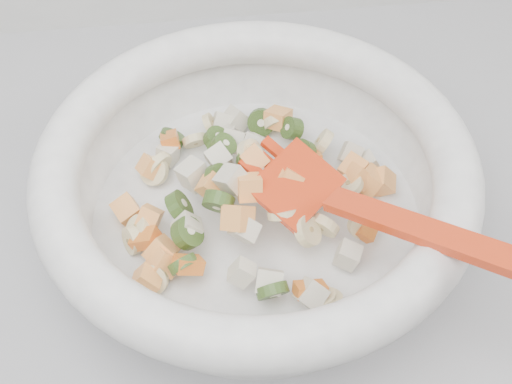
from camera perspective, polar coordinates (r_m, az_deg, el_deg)
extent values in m
cube|color=gray|center=(1.08, 8.63, -14.81)|extent=(2.00, 0.60, 0.90)
cylinder|color=white|center=(0.65, 0.00, -2.21)|extent=(0.31, 0.31, 0.02)
torus|color=white|center=(0.59, 0.00, 2.06)|extent=(0.38, 0.38, 0.04)
cylinder|color=#F7E2A4|center=(0.67, 5.30, 3.94)|extent=(0.03, 0.04, 0.03)
cylinder|color=#F7E2A4|center=(0.59, 4.16, -3.14)|extent=(0.03, 0.03, 0.03)
cylinder|color=#F7E2A4|center=(0.62, -9.88, -3.82)|extent=(0.02, 0.03, 0.03)
cylinder|color=#F7E2A4|center=(0.69, -4.91, 4.12)|extent=(0.03, 0.02, 0.03)
cylinder|color=#F7E2A4|center=(0.60, 2.18, -1.71)|extent=(0.03, 0.03, 0.02)
cylinder|color=#F7E2A4|center=(0.64, 7.46, 0.55)|extent=(0.03, 0.04, 0.02)
cylinder|color=#F7E2A4|center=(0.59, -8.26, -6.98)|extent=(0.03, 0.03, 0.03)
cylinder|color=#F7E2A4|center=(0.63, -0.22, 2.81)|extent=(0.02, 0.03, 0.03)
cylinder|color=#F7E2A4|center=(0.58, 5.23, -8.43)|extent=(0.03, 0.03, 0.02)
cylinder|color=#F7E2A4|center=(0.71, -3.69, 5.42)|extent=(0.02, 0.03, 0.03)
cylinder|color=#F7E2A4|center=(0.58, 5.81, -8.42)|extent=(0.03, 0.03, 0.02)
cylinder|color=#F7E2A4|center=(0.61, 5.43, -2.67)|extent=(0.03, 0.03, 0.03)
cylinder|color=#F7E2A4|center=(0.63, -0.50, 3.17)|extent=(0.03, 0.03, 0.03)
cylinder|color=#F7E2A4|center=(0.67, -7.81, 2.12)|extent=(0.03, 0.03, 0.04)
cylinder|color=#F7E2A4|center=(0.70, 1.67, 5.62)|extent=(0.04, 0.02, 0.04)
cylinder|color=#F7E2A4|center=(0.64, 3.27, 2.01)|extent=(0.03, 0.02, 0.03)
cylinder|color=#F7E2A4|center=(0.62, 8.42, -2.60)|extent=(0.03, 0.02, 0.03)
cylinder|color=#F7E2A4|center=(0.62, -9.38, -2.88)|extent=(0.02, 0.03, 0.03)
cylinder|color=#F7E2A4|center=(0.66, -8.16, 1.69)|extent=(0.04, 0.03, 0.03)
cube|color=#FFAF50|center=(0.66, 9.18, 0.88)|extent=(0.03, 0.03, 0.03)
cube|color=#FFAF50|center=(0.70, 1.78, 5.92)|extent=(0.03, 0.03, 0.03)
cube|color=#FFAF50|center=(0.60, -7.35, -5.52)|extent=(0.03, 0.03, 0.03)
cube|color=#FFAF50|center=(0.64, 3.52, 1.73)|extent=(0.03, 0.03, 0.02)
cube|color=#FFAF50|center=(0.60, -0.56, 0.38)|extent=(0.02, 0.03, 0.03)
cube|color=#FFAF50|center=(0.66, -8.41, 1.93)|extent=(0.03, 0.03, 0.03)
cube|color=#FFAF50|center=(0.60, -7.59, -4.78)|extent=(0.03, 0.03, 0.03)
cube|color=#FFAF50|center=(0.59, -8.73, -6.99)|extent=(0.03, 0.02, 0.03)
cube|color=#FFAF50|center=(0.62, -0.09, 2.72)|extent=(0.03, 0.03, 0.03)
cube|color=#FFAF50|center=(0.65, 8.18, 1.23)|extent=(0.03, 0.02, 0.03)
cube|color=#FFAF50|center=(0.64, -10.27, -1.44)|extent=(0.03, 0.03, 0.03)
cube|color=#FFAF50|center=(0.61, 2.68, 0.84)|extent=(0.03, 0.03, 0.03)
cube|color=#FFAF50|center=(0.59, -1.47, -2.12)|extent=(0.03, 0.04, 0.04)
cube|color=#FFAF50|center=(0.62, -3.73, 0.53)|extent=(0.03, 0.03, 0.03)
cube|color=#FFAF50|center=(0.62, 4.18, 0.81)|extent=(0.03, 0.02, 0.03)
cube|color=#FFAF50|center=(0.61, 2.04, 0.95)|extent=(0.03, 0.02, 0.03)
cube|color=#FFAF50|center=(0.66, 7.75, 1.84)|extent=(0.03, 0.03, 0.03)
cube|color=#FFAF50|center=(0.62, -8.52, -2.07)|extent=(0.03, 0.03, 0.03)
cube|color=#FFAF50|center=(0.66, 9.87, 0.81)|extent=(0.03, 0.03, 0.03)
cylinder|color=#50852C|center=(0.67, -2.91, 3.50)|extent=(0.03, 0.03, 0.03)
cylinder|color=#50852C|center=(0.68, -3.20, 4.28)|extent=(0.03, 0.03, 0.02)
cylinder|color=#50852C|center=(0.60, -5.51, -3.29)|extent=(0.03, 0.03, 0.03)
cylinder|color=#50852C|center=(0.62, -3.03, 1.15)|extent=(0.03, 0.03, 0.03)
cylinder|color=#50852C|center=(0.57, 1.32, -7.90)|extent=(0.03, 0.02, 0.03)
cylinder|color=#50852C|center=(0.70, 0.42, 5.61)|extent=(0.03, 0.03, 0.03)
cylinder|color=#50852C|center=(0.62, 2.62, 1.54)|extent=(0.02, 0.03, 0.03)
cylinder|color=#50852C|center=(0.59, -5.86, -5.76)|extent=(0.03, 0.03, 0.03)
cylinder|color=#50852C|center=(0.69, 2.90, 5.10)|extent=(0.02, 0.03, 0.03)
cylinder|color=#50852C|center=(0.60, -3.02, -0.78)|extent=(0.04, 0.03, 0.04)
cylinder|color=#50852C|center=(0.61, -6.16, -1.14)|extent=(0.03, 0.04, 0.03)
cylinder|color=#50852C|center=(0.66, -2.59, 3.73)|extent=(0.03, 0.03, 0.02)
cylinder|color=#50852C|center=(0.66, 3.78, 3.23)|extent=(0.03, 0.03, 0.02)
cylinder|color=#50852C|center=(0.63, -0.48, 2.64)|extent=(0.03, 0.03, 0.02)
cylinder|color=#50852C|center=(0.70, -6.72, 4.35)|extent=(0.03, 0.03, 0.02)
cube|color=beige|center=(0.60, -1.96, 1.02)|extent=(0.03, 0.03, 0.03)
cube|color=beige|center=(0.66, -0.10, 3.85)|extent=(0.03, 0.03, 0.02)
cube|color=beige|center=(0.67, 7.57, 3.04)|extent=(0.02, 0.03, 0.03)
cube|color=beige|center=(0.71, -2.63, 5.44)|extent=(0.03, 0.03, 0.03)
cube|color=beige|center=(0.68, -7.09, 3.03)|extent=(0.03, 0.03, 0.02)
cube|color=beige|center=(0.59, -0.92, -2.99)|extent=(0.03, 0.03, 0.03)
cube|color=beige|center=(0.71, -1.58, 5.90)|extent=(0.03, 0.03, 0.03)
cube|color=beige|center=(0.67, -1.80, 4.07)|extent=(0.03, 0.03, 0.03)
cube|color=beige|center=(0.57, 4.42, -8.15)|extent=(0.03, 0.03, 0.03)
cube|color=beige|center=(0.60, 7.36, -5.04)|extent=(0.03, 0.03, 0.02)
cube|color=beige|center=(0.67, 8.96, 2.23)|extent=(0.03, 0.02, 0.02)
cube|color=beige|center=(0.60, -5.54, -2.86)|extent=(0.03, 0.02, 0.03)
cube|color=beige|center=(0.64, -3.00, 2.74)|extent=(0.03, 0.03, 0.03)
cube|color=beige|center=(0.63, -5.06, 1.40)|extent=(0.03, 0.03, 0.03)
cube|color=beige|center=(0.58, 1.07, -7.17)|extent=(0.03, 0.03, 0.03)
cube|color=beige|center=(0.58, -1.15, -6.46)|extent=(0.03, 0.02, 0.03)
cube|color=orange|center=(0.69, -6.88, 4.09)|extent=(0.02, 0.03, 0.02)
cube|color=orange|center=(0.61, -8.88, -3.70)|extent=(0.03, 0.02, 0.02)
cube|color=orange|center=(0.62, 8.93, -2.78)|extent=(0.03, 0.03, 0.02)
cube|color=orange|center=(0.66, 4.53, 2.56)|extent=(0.02, 0.03, 0.02)
cube|color=orange|center=(0.58, -5.43, -5.80)|extent=(0.03, 0.02, 0.03)
cube|color=orange|center=(0.57, 4.36, -7.80)|extent=(0.03, 0.02, 0.02)
cube|color=red|center=(0.60, 3.22, 0.57)|extent=(0.09, 0.09, 0.03)
cube|color=red|center=(0.63, 1.63, 3.33)|extent=(0.03, 0.03, 0.02)
cube|color=red|center=(0.62, 0.74, 2.53)|extent=(0.03, 0.03, 0.02)
cube|color=red|center=(0.61, -0.16, 1.71)|extent=(0.03, 0.03, 0.02)
cube|color=red|center=(0.61, -1.10, 0.87)|extent=(0.03, 0.03, 0.02)
cube|color=red|center=(0.53, 15.01, -3.64)|extent=(0.16, 0.16, 0.07)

